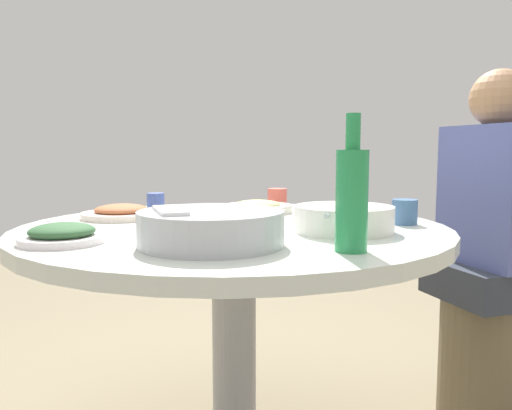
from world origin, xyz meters
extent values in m
cylinder|color=#99999E|center=(0.00, 0.00, 0.37)|extent=(0.12, 0.12, 0.68)
cylinder|color=silver|center=(0.00, 0.00, 0.72)|extent=(1.17, 1.17, 0.04)
cylinder|color=#B2B5BA|center=(-0.23, 0.20, 0.78)|extent=(0.32, 0.32, 0.08)
ellipsoid|color=white|center=(-0.23, 0.20, 0.78)|extent=(0.26, 0.26, 0.08)
cube|color=white|center=(-0.21, 0.29, 0.82)|extent=(0.16, 0.09, 0.01)
cylinder|color=silver|center=(-0.26, -0.17, 0.78)|extent=(0.25, 0.25, 0.07)
cylinder|color=black|center=(-0.26, -0.17, 0.77)|extent=(0.22, 0.22, 0.05)
cylinder|color=silver|center=(-0.26, -0.17, 0.80)|extent=(0.14, 0.25, 0.01)
cylinder|color=silver|center=(0.32, 0.21, 0.75)|extent=(0.24, 0.24, 0.02)
ellipsoid|color=#B1613A|center=(0.32, 0.21, 0.77)|extent=(0.16, 0.16, 0.03)
cylinder|color=silver|center=(-0.01, -0.43, 0.75)|extent=(0.21, 0.21, 0.02)
ellipsoid|color=#AA5F2C|center=(-0.01, -0.43, 0.77)|extent=(0.16, 0.16, 0.03)
cylinder|color=silver|center=(0.20, -0.22, 0.76)|extent=(0.23, 0.23, 0.03)
ellipsoid|color=#CBC577|center=(0.20, -0.22, 0.77)|extent=(0.15, 0.15, 0.03)
cylinder|color=white|center=(-0.01, 0.46, 0.75)|extent=(0.19, 0.19, 0.02)
ellipsoid|color=#305A32|center=(-0.01, 0.46, 0.77)|extent=(0.14, 0.14, 0.04)
cylinder|color=#258B4B|center=(-0.45, 0.00, 0.85)|extent=(0.07, 0.07, 0.21)
cylinder|color=#258B4B|center=(-0.45, 0.00, 0.99)|extent=(0.03, 0.03, 0.07)
cylinder|color=#3B608D|center=(-0.26, -0.40, 0.78)|extent=(0.07, 0.07, 0.07)
cylinder|color=#3C5099|center=(0.46, 0.03, 0.77)|extent=(0.06, 0.06, 0.06)
cylinder|color=#C95144|center=(0.32, -0.39, 0.77)|extent=(0.07, 0.07, 0.06)
cylinder|color=brown|center=(-0.26, -0.86, 0.23)|extent=(0.31, 0.31, 0.45)
cube|color=#2D333D|center=(-0.26, -0.86, 0.51)|extent=(0.40, 0.42, 0.12)
cube|color=#505C9D|center=(-0.26, -0.86, 0.80)|extent=(0.38, 0.29, 0.46)
sphere|color=#A77C57|center=(-0.26, -0.86, 1.12)|extent=(0.19, 0.19, 0.19)
camera|label=1|loc=(-1.18, 0.74, 0.95)|focal=35.50mm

